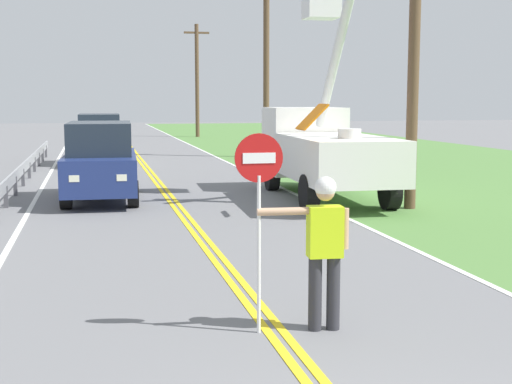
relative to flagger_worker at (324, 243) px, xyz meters
The scene contains 14 objects.
grass_verge_right 19.47m from the flagger_worker, 55.45° to the left, with size 16.00×110.00×0.01m, color #517F3D.
centerline_yellow_left 16.06m from the flagger_worker, 92.37° to the left, with size 0.11×110.00×0.01m, color yellow.
centerline_yellow_right 16.05m from the flagger_worker, 91.72° to the left, with size 0.11×110.00×0.01m, color yellow.
edge_line_right 16.33m from the flagger_worker, 79.29° to the left, with size 0.12×110.00×0.01m, color silver.
edge_line_left 16.58m from the flagger_worker, 104.60° to the left, with size 0.12×110.00×0.01m, color silver.
flagger_worker is the anchor object (origin of this frame).
stop_sign_paddle 1.02m from the flagger_worker, behind, with size 0.56×0.04×2.33m.
utility_bucket_truck 11.57m from the flagger_worker, 72.05° to the left, with size 2.89×6.89×5.69m.
oncoming_suv_nearest 11.95m from the flagger_worker, 101.68° to the left, with size 2.06×4.67×2.10m.
oncoming_suv_second 22.76m from the flagger_worker, 95.88° to the left, with size 1.98×4.64×2.10m.
utility_pole_near 10.31m from the flagger_worker, 59.21° to the left, with size 1.80×0.28×7.53m.
utility_pole_mid 25.43m from the flagger_worker, 77.85° to the left, with size 1.80×0.28×8.18m.
utility_pole_far 43.70m from the flagger_worker, 83.72° to the left, with size 1.80×0.28×7.97m.
guardrail_left_shoulder 12.92m from the flagger_worker, 111.69° to the left, with size 0.10×32.00×0.71m.
Camera 1 is at (-2.02, -3.80, 2.71)m, focal length 50.03 mm.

